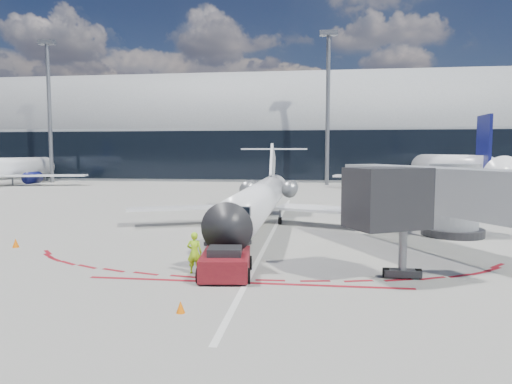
# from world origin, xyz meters

# --- Properties ---
(ground) EXTENTS (260.00, 260.00, 0.00)m
(ground) POSITION_xyz_m (0.00, 0.00, 0.00)
(ground) COLOR slate
(ground) RESTS_ON ground
(apron_centerline) EXTENTS (0.25, 40.00, 0.01)m
(apron_centerline) POSITION_xyz_m (0.00, 2.00, 0.01)
(apron_centerline) COLOR silver
(apron_centerline) RESTS_ON ground
(apron_stop_bar) EXTENTS (14.00, 0.25, 0.01)m
(apron_stop_bar) POSITION_xyz_m (0.00, -11.50, 0.01)
(apron_stop_bar) COLOR maroon
(apron_stop_bar) RESTS_ON ground
(terminal_building) EXTENTS (150.00, 24.15, 24.00)m
(terminal_building) POSITION_xyz_m (0.00, 64.97, 8.52)
(terminal_building) COLOR #9C9FA1
(terminal_building) RESTS_ON ground
(jet_bridge) EXTENTS (10.03, 15.20, 4.90)m
(jet_bridge) POSITION_xyz_m (9.79, -3.01, 3.01)
(jet_bridge) COLOR gray
(jet_bridge) RESTS_ON ground
(light_mast_west) EXTENTS (0.70, 0.70, 25.00)m
(light_mast_west) POSITION_xyz_m (-45.00, 48.00, 12.50)
(light_mast_west) COLOR slate
(light_mast_west) RESTS_ON ground
(light_mast_centre) EXTENTS (0.70, 0.70, 25.00)m
(light_mast_centre) POSITION_xyz_m (5.00, 48.00, 12.50)
(light_mast_centre) COLOR slate
(light_mast_centre) RESTS_ON ground
(regional_jet) EXTENTS (20.69, 25.52, 6.39)m
(regional_jet) POSITION_xyz_m (-1.09, 3.29, 2.13)
(regional_jet) COLOR white
(regional_jet) RESTS_ON ground
(pushback_tug) EXTENTS (2.58, 5.42, 1.39)m
(pushback_tug) POSITION_xyz_m (-1.07, -10.58, 0.61)
(pushback_tug) COLOR #5C0D16
(pushback_tug) RESTS_ON ground
(ramp_worker) EXTENTS (0.71, 0.47, 1.93)m
(ramp_worker) POSITION_xyz_m (-2.58, -10.27, 0.97)
(ramp_worker) COLOR #AEF81A
(ramp_worker) RESTS_ON ground
(uld_container) EXTENTS (2.72, 2.54, 2.05)m
(uld_container) POSITION_xyz_m (-2.20, -4.09, 1.01)
(uld_container) COLOR black
(uld_container) RESTS_ON ground
(safety_cone_left) EXTENTS (0.38, 0.38, 0.52)m
(safety_cone_left) POSITION_xyz_m (-14.46, -6.01, 0.26)
(safety_cone_left) COLOR #FB6A05
(safety_cone_left) RESTS_ON ground
(safety_cone_right) EXTENTS (0.31, 0.31, 0.43)m
(safety_cone_right) POSITION_xyz_m (-1.72, -15.38, 0.21)
(safety_cone_right) COLOR #FB6A05
(safety_cone_right) RESTS_ON ground
(bg_airliner_0) EXTENTS (33.33, 35.29, 10.78)m
(bg_airliner_0) POSITION_xyz_m (-49.20, 40.75, 5.39)
(bg_airliner_0) COLOR white
(bg_airliner_0) RESTS_ON ground
(bg_airliner_1) EXTENTS (37.67, 39.89, 12.19)m
(bg_airliner_1) POSITION_xyz_m (21.89, 40.49, 6.09)
(bg_airliner_1) COLOR white
(bg_airliner_1) RESTS_ON ground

